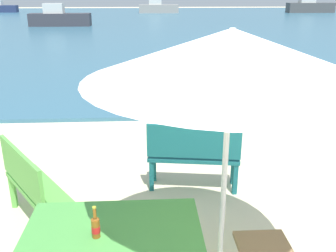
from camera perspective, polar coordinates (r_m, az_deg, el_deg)
The scene contains 11 objects.
sea_water at distance 32.47m, azimuth -1.74°, elevation 15.44°, with size 120.00×50.00×0.08m, color #386B84.
picnic_table_green at distance 3.21m, azimuth -8.17°, elevation -16.45°, with size 1.40×0.80×0.76m.
beer_bottle_amber at distance 3.01m, azimuth -10.87°, elevation -14.66°, with size 0.07×0.07×0.26m.
patio_umbrella at distance 2.69m, azimuth 9.52°, elevation 10.52°, with size 2.10×2.10×2.30m.
bench_teal_center at distance 4.95m, azimuth 3.88°, elevation -4.01°, with size 1.24×0.53×0.95m.
bench_green_left at distance 4.46m, azimuth -19.90°, elevation -8.09°, with size 0.99×1.19×0.95m.
swimmer_person at distance 9.70m, azimuth -3.76°, elevation 6.09°, with size 0.34×0.34×0.41m.
boat_cargo_ship at distance 48.04m, azimuth 20.62°, elevation 16.55°, with size 5.26×1.43×1.91m.
boat_ferry at distance 49.74m, azimuth -24.04°, elevation 15.98°, with size 3.82×1.04×1.39m.
boat_sailboat at distance 44.56m, azimuth -1.50°, elevation 17.43°, with size 4.39×1.20×1.60m.
boat_fishing_trawler at distance 29.26m, azimuth -16.08°, elevation 15.41°, with size 4.31×1.18×1.57m.
Camera 1 is at (-0.91, -2.36, 2.54)m, focal length 40.38 mm.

